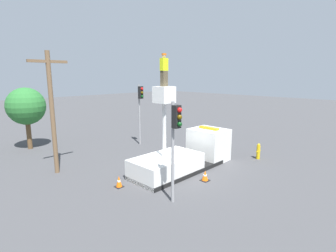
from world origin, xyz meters
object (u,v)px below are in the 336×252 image
Objects in this scene: worker at (164,70)px; traffic_light_across at (140,103)px; tree_left_bg at (26,107)px; utility_pole at (52,109)px; fire_hydrant at (258,151)px; bucket_truck at (186,155)px; traffic_cone_curbside at (205,176)px; traffic_light_pole at (175,133)px; traffic_cone_rear at (119,182)px.

worker is 7.80m from traffic_light_across.
worker is at bearing -73.97° from tree_left_bg.
fire_hydrant is at bearing -34.35° from utility_pole.
bucket_truck is 6.58× the size of fire_hydrant.
worker is at bearing 160.64° from fire_hydrant.
traffic_cone_curbside is at bearing -61.33° from worker.
utility_pole is (-5.25, 7.19, 3.61)m from traffic_cone_curbside.
traffic_light_pole is at bearing -84.19° from tree_left_bg.
worker is 6.91m from utility_pole.
utility_pole reaches higher than fire_hydrant.
traffic_cone_rear is (-9.63, 3.08, -0.26)m from fire_hydrant.
bucket_truck is 8.48m from utility_pole.
bucket_truck is 11.87× the size of traffic_cone_rear.
bucket_truck is at bearing 34.19° from traffic_light_pole.
bucket_truck reaches higher than traffic_cone_rear.
worker is 0.35× the size of traffic_light_across.
traffic_cone_rear is at bearing 162.25° from fire_hydrant.
worker is 9.18m from fire_hydrant.
traffic_cone_rear is at bearing 103.52° from traffic_light_pole.
tree_left_bg is (-0.68, 11.20, 3.11)m from traffic_cone_rear.
traffic_cone_rear is (-4.67, 0.66, -0.57)m from bucket_truck.
traffic_light_pole is at bearing -74.27° from utility_pole.
worker reaches higher than fire_hydrant.
utility_pole reaches higher than traffic_light_across.
traffic_light_across is (5.55, 9.07, 0.25)m from traffic_light_pole.
traffic_light_across is at bearing 58.53° from traffic_light_pole.
bucket_truck reaches higher than traffic_light_across.
worker is at bearing 180.00° from bucket_truck.
traffic_light_across is 0.71× the size of utility_pole.
tree_left_bg is 0.68× the size of utility_pole.
worker is 1.57× the size of fire_hydrant.
tree_left_bg is at bearing 108.06° from traffic_cone_curbside.
bucket_truck is at bearing 153.92° from fire_hydrant.
tree_left_bg reaches higher than traffic_light_pole.
tree_left_bg is (-10.31, 14.28, 2.86)m from fire_hydrant.
fire_hydrant is at bearing -19.36° from worker.
traffic_light_pole is 0.96× the size of tree_left_bg.
traffic_light_across is at bearing -37.61° from tree_left_bg.
worker reaches higher than traffic_cone_curbside.
traffic_cone_curbside is at bearing -71.94° from tree_left_bg.
traffic_light_pole is (-1.93, -2.64, -2.75)m from worker.
traffic_light_pole is at bearing -169.79° from traffic_cone_curbside.
traffic_light_pole reaches higher than fire_hydrant.
traffic_cone_curbside is 0.08× the size of utility_pole.
tree_left_bg reaches higher than traffic_cone_curbside.
traffic_cone_curbside is at bearing -53.86° from utility_pole.
fire_hydrant is at bearing -54.16° from tree_left_bg.
tree_left_bg is at bearing 84.04° from utility_pole.
traffic_cone_curbside is at bearing -106.26° from traffic_light_across.
worker is at bearing 53.78° from traffic_light_pole.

